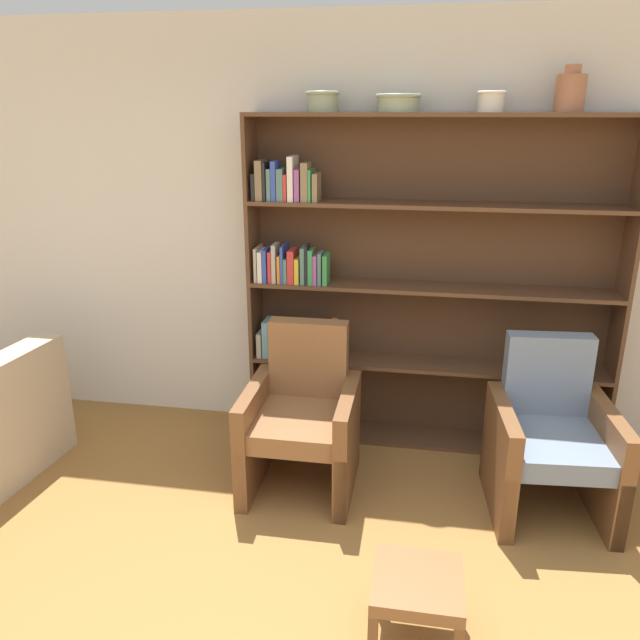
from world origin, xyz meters
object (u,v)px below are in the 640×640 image
(bowl_olive, at_px, (398,102))
(armchair_leather, at_px, (302,419))
(bowl_copper, at_px, (323,100))
(vase_tall, at_px, (570,92))
(armchair_cushioned, at_px, (550,440))
(footstool, at_px, (417,589))
(bowl_slate, at_px, (491,100))
(bookshelf, at_px, (399,289))

(bowl_olive, distance_m, armchair_leather, 1.96)
(armchair_leather, bearing_deg, bowl_copper, -91.49)
(vase_tall, xyz_separation_m, armchair_cushioned, (-0.00, -0.64, -1.84))
(footstool, bearing_deg, vase_tall, 68.16)
(bowl_slate, xyz_separation_m, vase_tall, (0.43, 0.00, 0.04))
(vase_tall, bearing_deg, bowl_slate, 180.00)
(vase_tall, xyz_separation_m, armchair_leather, (-1.42, -0.64, -1.84))
(armchair_cushioned, relative_size, footstool, 2.56)
(bowl_copper, height_order, bowl_olive, bowl_copper)
(bookshelf, xyz_separation_m, bowl_olive, (-0.05, -0.03, 1.15))
(bookshelf, xyz_separation_m, armchair_cushioned, (0.90, -0.66, -0.64))
(bowl_copper, height_order, armchair_leather, bowl_copper)
(bookshelf, distance_m, vase_tall, 1.50)
(bowl_slate, relative_size, footstool, 0.44)
(bowl_olive, bearing_deg, bowl_copper, -180.00)
(bowl_copper, bearing_deg, armchair_cushioned, -24.43)
(bowl_slate, distance_m, vase_tall, 0.43)
(bowl_copper, relative_size, footstool, 0.55)
(bowl_copper, relative_size, vase_tall, 0.82)
(bowl_slate, height_order, footstool, bowl_slate)
(bowl_olive, xyz_separation_m, armchair_leather, (-0.46, -0.64, -1.79))
(armchair_leather, bearing_deg, footstool, 122.23)
(bowl_olive, xyz_separation_m, bowl_slate, (0.53, 0.00, 0.01))
(bowl_copper, xyz_separation_m, vase_tall, (1.41, 0.00, 0.04))
(bowl_copper, bearing_deg, bowl_slate, 0.00)
(armchair_cushioned, height_order, footstool, armchair_cushioned)
(bowl_olive, bearing_deg, armchair_leather, -126.07)
(bowl_slate, xyz_separation_m, footstool, (-0.28, -1.76, -1.94))
(bookshelf, bearing_deg, vase_tall, -1.68)
(bowl_copper, distance_m, footstool, 2.72)
(bowl_slate, height_order, armchair_cushioned, bowl_slate)
(bowl_copper, xyz_separation_m, armchair_cushioned, (1.40, -0.64, -1.80))
(bookshelf, xyz_separation_m, bowl_slate, (0.48, -0.03, 1.16))
(bowl_olive, distance_m, vase_tall, 0.96)
(armchair_leather, distance_m, armchair_cushioned, 1.42)
(bowl_slate, xyz_separation_m, armchair_leather, (-0.99, -0.64, -1.80))
(bowl_copper, xyz_separation_m, bowl_olive, (0.45, 0.00, -0.01))
(bookshelf, relative_size, bowl_copper, 11.31)
(vase_tall, bearing_deg, armchair_leather, -155.84)
(armchair_cushioned, bearing_deg, bowl_olive, -38.18)
(bowl_olive, height_order, bowl_slate, bowl_slate)
(bowl_olive, relative_size, footstool, 0.72)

